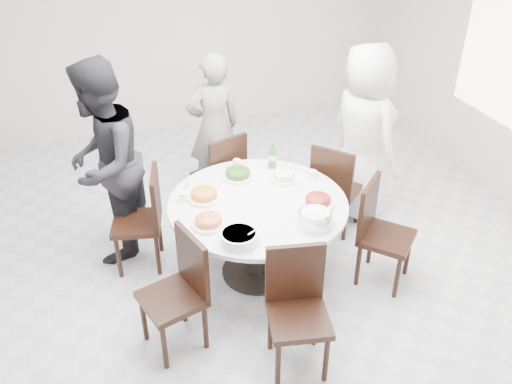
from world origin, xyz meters
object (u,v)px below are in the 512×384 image
object	(u,v)px
chair_nw	(136,221)
dining_table	(258,238)
rice_bowl	(315,219)
diner_right	(363,134)
beverage_bottle	(272,155)
chair_ne	(337,186)
chair_n	(218,174)
chair_sw	(171,296)
diner_left	(103,164)
soup_bowl	(239,238)
chair_s	(299,316)
chair_se	(387,236)
diner_middle	(214,127)

from	to	relation	value
chair_nw	dining_table	bearing A→B (deg)	77.68
rice_bowl	diner_right	bearing A→B (deg)	48.29
rice_bowl	beverage_bottle	bearing A→B (deg)	90.35
chair_ne	chair_n	world-z (taller)	same
chair_sw	diner_left	distance (m)	1.45
chair_sw	soup_bowl	size ratio (longest dim) A/B	3.36
soup_bowl	beverage_bottle	bearing A→B (deg)	58.43
dining_table	chair_nw	world-z (taller)	chair_nw
chair_s	diner_right	world-z (taller)	diner_right
diner_left	soup_bowl	distance (m)	1.50
chair_se	diner_left	bearing A→B (deg)	107.77
chair_n	chair_sw	bearing A→B (deg)	44.78
diner_right	chair_sw	bearing A→B (deg)	107.11
chair_nw	beverage_bottle	size ratio (longest dim) A/B	3.80
dining_table	chair_n	xyz separation A→B (m)	(-0.09, 1.01, 0.10)
chair_s	diner_left	size ratio (longest dim) A/B	0.51
chair_nw	diner_right	size ratio (longest dim) A/B	0.53
chair_n	chair_s	xyz separation A→B (m)	(0.03, -2.08, 0.00)
dining_table	beverage_bottle	distance (m)	0.79
chair_n	rice_bowl	size ratio (longest dim) A/B	3.53
chair_sw	diner_middle	distance (m)	2.23
diner_left	chair_se	bearing A→B (deg)	83.44
chair_s	chair_se	world-z (taller)	same
chair_sw	diner_middle	xyz separation A→B (m)	(0.85, 2.04, 0.32)
dining_table	beverage_bottle	xyz separation A→B (m)	(0.31, 0.52, 0.50)
chair_n	soup_bowl	distance (m)	1.54
rice_bowl	chair_ne	bearing A→B (deg)	54.44
diner_middle	soup_bowl	size ratio (longest dim) A/B	5.60
chair_sw	diner_right	world-z (taller)	diner_right
dining_table	chair_sw	distance (m)	1.05
dining_table	soup_bowl	bearing A→B (deg)	-122.49
chair_nw	diner_left	world-z (taller)	diner_left
chair_se	soup_bowl	distance (m)	1.35
chair_ne	chair_n	distance (m)	1.19
chair_nw	beverage_bottle	xyz separation A→B (m)	(1.28, 0.07, 0.40)
chair_n	chair_s	world-z (taller)	same
diner_right	chair_s	bearing A→B (deg)	129.02
chair_n	diner_right	world-z (taller)	diner_right
dining_table	chair_sw	bearing A→B (deg)	-145.05
dining_table	diner_left	bearing A→B (deg)	147.62
chair_sw	chair_nw	bearing A→B (deg)	169.20
chair_se	diner_right	distance (m)	1.18
chair_s	chair_se	xyz separation A→B (m)	(1.06, 0.65, 0.00)
chair_ne	diner_right	xyz separation A→B (m)	(0.34, 0.20, 0.42)
chair_se	chair_sw	bearing A→B (deg)	141.28
dining_table	chair_n	size ratio (longest dim) A/B	1.58
diner_left	soup_bowl	world-z (taller)	diner_left
soup_bowl	diner_middle	bearing A→B (deg)	81.28
chair_se	chair_ne	bearing A→B (deg)	49.45
diner_middle	rice_bowl	world-z (taller)	diner_middle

